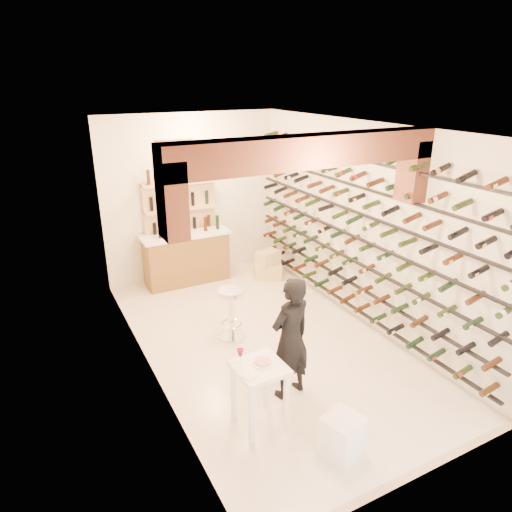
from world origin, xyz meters
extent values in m
plane|color=beige|center=(0.00, 0.00, 0.00)|extent=(6.00, 6.00, 0.00)
cube|color=beige|center=(0.00, 3.00, 1.60)|extent=(3.50, 0.02, 3.20)
cube|color=beige|center=(0.00, -3.00, 1.60)|extent=(3.50, 0.02, 3.20)
cube|color=beige|center=(-1.75, 0.00, 1.60)|extent=(0.02, 6.00, 3.20)
cube|color=beige|center=(1.75, 0.00, 1.60)|extent=(0.02, 6.00, 3.20)
cube|color=#A04B39|center=(0.00, 0.00, 3.20)|extent=(3.50, 6.00, 0.02)
cube|color=brown|center=(0.00, -1.00, 3.02)|extent=(3.50, 0.35, 0.36)
cube|color=brown|center=(-1.63, -1.00, 2.65)|extent=(0.24, 0.35, 0.80)
cube|color=brown|center=(1.63, -1.00, 2.65)|extent=(0.24, 0.35, 0.80)
cube|color=black|center=(1.59, 0.00, 0.25)|extent=(0.06, 5.70, 0.03)
cube|color=black|center=(1.59, 0.00, 0.65)|extent=(0.06, 5.70, 0.03)
cube|color=black|center=(1.59, 0.00, 1.05)|extent=(0.06, 5.70, 0.03)
cube|color=black|center=(1.59, 0.00, 1.45)|extent=(0.06, 5.70, 0.03)
cube|color=black|center=(1.59, 0.00, 1.85)|extent=(0.06, 5.70, 0.03)
cube|color=black|center=(1.59, 0.00, 2.25)|extent=(0.06, 5.70, 0.03)
cube|color=black|center=(1.59, 0.00, 2.65)|extent=(0.06, 5.70, 0.03)
cube|color=brown|center=(-0.30, 2.65, 0.48)|extent=(1.60, 0.55, 0.96)
cube|color=white|center=(-0.30, 2.65, 0.98)|extent=(1.70, 0.62, 0.05)
cube|color=tan|center=(-0.30, 2.92, 1.00)|extent=(1.40, 0.10, 2.00)
cube|color=tan|center=(-0.30, 2.82, 0.45)|extent=(1.40, 0.28, 0.04)
cube|color=tan|center=(-0.30, 2.82, 0.95)|extent=(1.40, 0.28, 0.04)
cube|color=tan|center=(-0.30, 2.82, 1.45)|extent=(1.40, 0.28, 0.04)
cube|color=tan|center=(-0.30, 2.82, 1.95)|extent=(1.40, 0.28, 0.04)
cube|color=brown|center=(-0.30, 2.97, 2.45)|extent=(0.70, 0.04, 0.55)
cube|color=#99998C|center=(-0.30, 2.94, 2.45)|extent=(0.60, 0.01, 0.45)
cube|color=white|center=(-0.93, -1.56, 0.77)|extent=(0.57, 0.57, 0.05)
cube|color=white|center=(-1.14, -1.79, 0.37)|extent=(0.05, 0.05, 0.75)
cube|color=white|center=(-0.70, -1.78, 0.37)|extent=(0.05, 0.05, 0.75)
cube|color=white|center=(-1.16, -1.34, 0.37)|extent=(0.05, 0.05, 0.75)
cube|color=white|center=(-0.71, -1.33, 0.37)|extent=(0.05, 0.05, 0.75)
cylinder|color=white|center=(-0.88, -1.54, 0.81)|extent=(0.25, 0.25, 0.02)
cylinder|color=#BF7266|center=(-0.88, -1.54, 0.83)|extent=(0.19, 0.19, 0.02)
cube|color=white|center=(-1.12, -1.69, 0.81)|extent=(0.17, 0.17, 0.02)
cylinder|color=white|center=(-1.09, -1.40, 0.80)|extent=(0.07, 0.07, 0.00)
cylinder|color=white|center=(-1.09, -1.40, 0.85)|extent=(0.01, 0.01, 0.10)
cone|color=#600819|center=(-1.09, -1.40, 0.93)|extent=(0.08, 0.08, 0.08)
cube|color=white|center=(-0.37, -2.38, 0.23)|extent=(0.47, 0.47, 0.47)
imported|color=black|center=(-0.33, -1.24, 0.81)|extent=(0.65, 0.50, 1.62)
cylinder|color=silver|center=(-0.41, 0.34, 0.02)|extent=(0.42, 0.42, 0.03)
cylinder|color=silver|center=(-0.41, 0.34, 0.39)|extent=(0.08, 0.08, 0.73)
cylinder|color=silver|center=(-0.41, 0.34, 0.78)|extent=(0.40, 0.40, 0.07)
torus|color=silver|center=(-0.41, 0.34, 0.23)|extent=(0.32, 0.32, 0.03)
cube|color=#D2BA73|center=(1.19, 2.05, 0.16)|extent=(0.64, 0.55, 0.32)
cube|color=#D2BA73|center=(1.19, 2.05, 0.45)|extent=(0.50, 0.40, 0.26)
camera|label=1|loc=(-2.96, -5.36, 3.80)|focal=32.23mm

